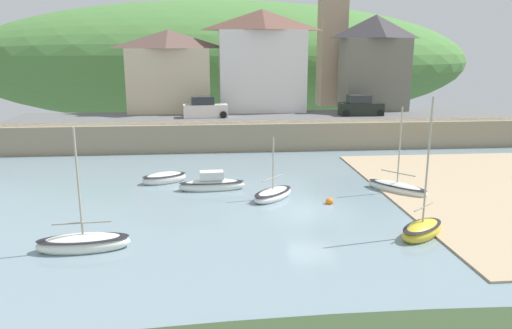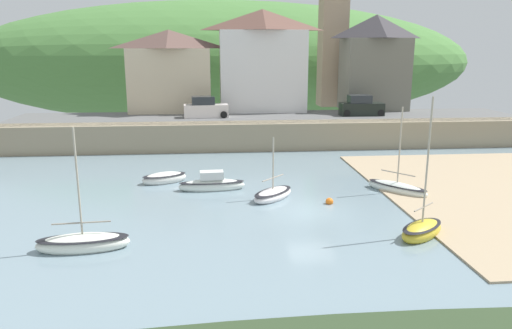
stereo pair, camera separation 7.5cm
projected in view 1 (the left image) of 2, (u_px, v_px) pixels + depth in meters
The scene contains 16 objects.
ground at pixel (404, 291), 17.40m from camera, with size 48.00×41.00×0.61m.
quay_seawall at pixel (273, 133), 43.21m from camera, with size 48.00×9.40×2.40m.
hillside_backdrop at pixel (220, 62), 78.16m from camera, with size 80.00×44.00×18.81m.
waterfront_building_left at pixel (169, 71), 48.61m from camera, with size 8.40×4.59×8.12m.
waterfront_building_centre at pixel (262, 60), 49.21m from camera, with size 8.92×4.77×10.12m.
waterfront_building_right at pixel (374, 62), 50.30m from camera, with size 6.81×4.69×9.68m.
church_with_spire at pixel (333, 25), 52.95m from camera, with size 3.00×3.00×17.16m.
sailboat_white_hull at pixel (422, 230), 22.91m from camera, with size 3.14×2.91×6.83m.
fishing_boat_green at pixel (212, 184), 30.47m from camera, with size 4.23×1.34×1.41m.
dinghy_open_wooden at pixel (273, 194), 28.69m from camera, with size 3.19×3.28×3.88m.
sailboat_tall_mast at pixel (164, 178), 32.17m from camera, with size 3.25×2.35×0.91m.
sailboat_nearest_shore at pixel (84, 243), 21.38m from camera, with size 4.14×1.70×5.70m.
rowboat_small_beached at pixel (397, 188), 29.98m from camera, with size 3.43×3.84×5.50m.
parked_car_near_slipway at pixel (205, 109), 45.34m from camera, with size 4.22×2.00×1.95m.
parked_car_by_wall at pixel (360, 107), 46.67m from camera, with size 4.12×1.82×1.95m.
mooring_buoy at pixel (329, 201), 27.77m from camera, with size 0.44×0.44×0.44m.
Camera 1 is at (-5.37, -24.86, 8.66)m, focal length 33.97 mm.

